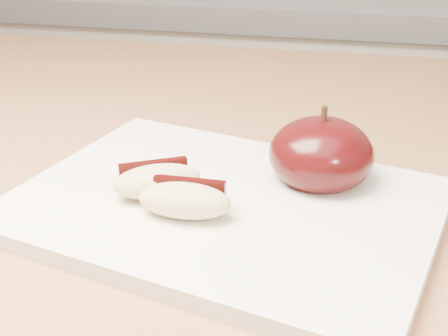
# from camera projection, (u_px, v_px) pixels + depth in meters

# --- Properties ---
(back_cabinet) EXTENTS (2.40, 0.62, 0.94)m
(back_cabinet) POSITION_uv_depth(u_px,v_px,m) (265.00, 192.00, 1.41)
(back_cabinet) COLOR silver
(back_cabinet) RESTS_ON ground
(cutting_board) EXTENTS (0.34, 0.28, 0.01)m
(cutting_board) POSITION_uv_depth(u_px,v_px,m) (224.00, 206.00, 0.45)
(cutting_board) COLOR silver
(cutting_board) RESTS_ON island_counter
(apple_half) EXTENTS (0.10, 0.10, 0.07)m
(apple_half) POSITION_uv_depth(u_px,v_px,m) (321.00, 154.00, 0.47)
(apple_half) COLOR black
(apple_half) RESTS_ON cutting_board
(apple_wedge_a) EXTENTS (0.07, 0.06, 0.02)m
(apple_wedge_a) POSITION_uv_depth(u_px,v_px,m) (157.00, 180.00, 0.45)
(apple_wedge_a) COLOR #CBB481
(apple_wedge_a) RESTS_ON cutting_board
(apple_wedge_b) EXTENTS (0.07, 0.03, 0.02)m
(apple_wedge_b) POSITION_uv_depth(u_px,v_px,m) (185.00, 200.00, 0.43)
(apple_wedge_b) COLOR #CBB481
(apple_wedge_b) RESTS_ON cutting_board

